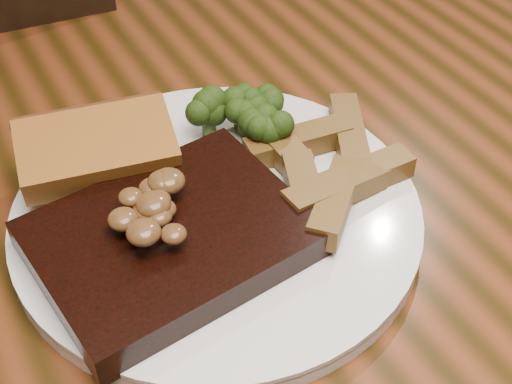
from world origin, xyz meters
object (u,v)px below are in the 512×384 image
(dining_table, at_px, (258,314))
(plate, at_px, (217,216))
(potato_wedges, at_px, (310,160))
(steak, at_px, (171,240))
(garlic_bread, at_px, (101,168))

(dining_table, height_order, plate, plate)
(potato_wedges, bearing_deg, dining_table, -153.27)
(dining_table, bearing_deg, plate, 122.31)
(plate, relative_size, potato_wedges, 2.72)
(plate, height_order, steak, steak)
(potato_wedges, bearing_deg, garlic_bread, 154.59)
(plate, bearing_deg, steak, -153.66)
(dining_table, distance_m, potato_wedges, 0.14)
(garlic_bread, bearing_deg, potato_wedges, -14.05)
(plate, distance_m, steak, 0.06)
(garlic_bread, distance_m, potato_wedges, 0.16)
(steak, distance_m, garlic_bread, 0.10)
(steak, height_order, garlic_bread, steak)
(dining_table, bearing_deg, steak, 173.83)
(garlic_bread, bearing_deg, dining_table, -40.09)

